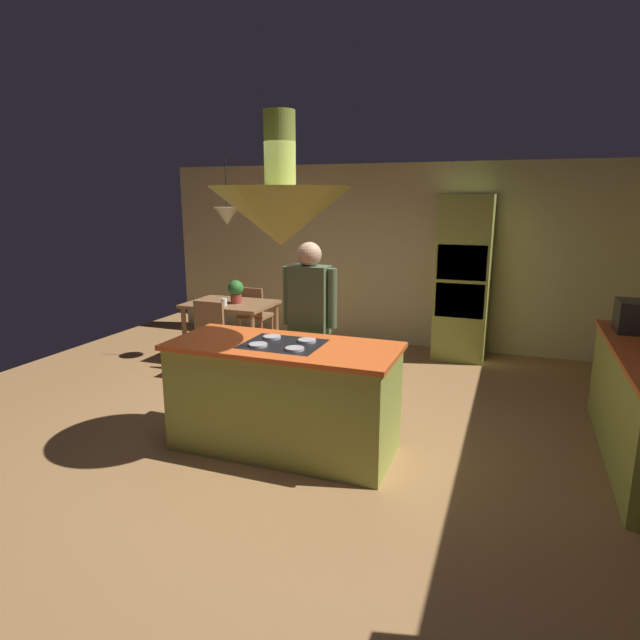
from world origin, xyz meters
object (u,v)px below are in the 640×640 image
(kitchen_island, at_px, (284,396))
(person_at_island, at_px, (310,319))
(cup_on_table, at_px, (224,302))
(chair_facing_island, at_px, (205,333))
(chair_by_back_wall, at_px, (253,312))
(oven_tower, at_px, (463,278))
(potted_plant_on_table, at_px, (236,290))
(dining_table, at_px, (231,311))

(kitchen_island, bearing_deg, person_at_island, 92.93)
(kitchen_island, relative_size, cup_on_table, 21.08)
(chair_facing_island, height_order, chair_by_back_wall, same)
(oven_tower, height_order, potted_plant_on_table, oven_tower)
(chair_by_back_wall, xyz_separation_m, cup_on_table, (0.03, -0.82, 0.30))
(person_at_island, bearing_deg, chair_by_back_wall, 129.25)
(chair_facing_island, bearing_deg, person_at_island, -25.47)
(kitchen_island, distance_m, cup_on_table, 2.55)
(dining_table, relative_size, potted_plant_on_table, 3.66)
(person_at_island, bearing_deg, dining_table, 139.63)
(chair_by_back_wall, distance_m, potted_plant_on_table, 0.77)
(dining_table, relative_size, cup_on_table, 12.21)
(cup_on_table, bearing_deg, dining_table, 98.05)
(kitchen_island, distance_m, oven_tower, 3.48)
(chair_facing_island, height_order, cup_on_table, chair_facing_island)
(person_at_island, height_order, potted_plant_on_table, person_at_island)
(chair_facing_island, bearing_deg, kitchen_island, -40.99)
(kitchen_island, relative_size, person_at_island, 1.12)
(potted_plant_on_table, bearing_deg, chair_by_back_wall, 98.68)
(oven_tower, height_order, chair_facing_island, oven_tower)
(chair_by_back_wall, height_order, cup_on_table, chair_by_back_wall)
(kitchen_island, xyz_separation_m, oven_tower, (1.10, 3.24, 0.60))
(dining_table, height_order, person_at_island, person_at_island)
(dining_table, bearing_deg, kitchen_island, -51.01)
(chair_by_back_wall, height_order, potted_plant_on_table, potted_plant_on_table)
(chair_facing_island, relative_size, cup_on_table, 9.67)
(dining_table, distance_m, chair_by_back_wall, 0.64)
(potted_plant_on_table, relative_size, cup_on_table, 3.33)
(kitchen_island, xyz_separation_m, person_at_island, (-0.04, 0.68, 0.51))
(dining_table, xyz_separation_m, chair_facing_island, (0.00, -0.62, -0.15))
(chair_by_back_wall, bearing_deg, person_at_island, 129.25)
(person_at_island, bearing_deg, potted_plant_on_table, 138.26)
(oven_tower, bearing_deg, cup_on_table, -154.13)
(kitchen_island, bearing_deg, chair_by_back_wall, 121.98)
(dining_table, distance_m, person_at_island, 2.21)
(dining_table, xyz_separation_m, person_at_island, (1.66, -1.42, 0.32))
(chair_by_back_wall, bearing_deg, oven_tower, -169.47)
(dining_table, bearing_deg, chair_facing_island, -90.00)
(kitchen_island, height_order, oven_tower, oven_tower)
(person_at_island, distance_m, potted_plant_on_table, 2.10)
(kitchen_island, bearing_deg, cup_on_table, 131.35)
(kitchen_island, distance_m, potted_plant_on_table, 2.67)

